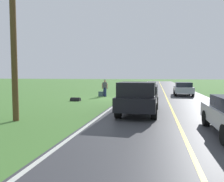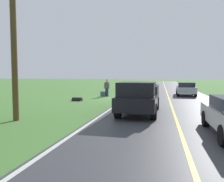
{
  "view_description": "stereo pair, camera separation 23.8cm",
  "coord_description": "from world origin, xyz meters",
  "px_view_note": "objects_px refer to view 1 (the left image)",
  "views": [
    {
      "loc": [
        -3.87,
        20.71,
        2.19
      ],
      "look_at": [
        -1.5,
        8.69,
        1.32
      ],
      "focal_mm": 36.09,
      "sensor_mm": 36.0,
      "label": 1
    },
    {
      "loc": [
        -4.1,
        20.66,
        2.19
      ],
      "look_at": [
        -1.5,
        8.69,
        1.32
      ],
      "focal_mm": 36.09,
      "sensor_mm": 36.0,
      "label": 2
    }
  ],
  "objects_px": {
    "hitchhiker_walking": "(105,87)",
    "pickup_truck_passing": "(139,97)",
    "suitcase_carried": "(101,94)",
    "sedan_near_oncoming": "(183,88)",
    "utility_pole_roadside": "(14,42)"
  },
  "relations": [
    {
      "from": "sedan_near_oncoming",
      "to": "hitchhiker_walking",
      "type": "bearing_deg",
      "value": 19.91
    },
    {
      "from": "suitcase_carried",
      "to": "pickup_truck_passing",
      "type": "bearing_deg",
      "value": 28.27
    },
    {
      "from": "pickup_truck_passing",
      "to": "utility_pole_roadside",
      "type": "xyz_separation_m",
      "value": [
        5.63,
        3.07,
        2.75
      ]
    },
    {
      "from": "pickup_truck_passing",
      "to": "sedan_near_oncoming",
      "type": "relative_size",
      "value": 1.22
    },
    {
      "from": "hitchhiker_walking",
      "to": "pickup_truck_passing",
      "type": "height_order",
      "value": "pickup_truck_passing"
    },
    {
      "from": "hitchhiker_walking",
      "to": "sedan_near_oncoming",
      "type": "relative_size",
      "value": 0.39
    },
    {
      "from": "sedan_near_oncoming",
      "to": "utility_pole_roadside",
      "type": "xyz_separation_m",
      "value": [
        9.46,
        15.65,
        2.96
      ]
    },
    {
      "from": "hitchhiker_walking",
      "to": "pickup_truck_passing",
      "type": "bearing_deg",
      "value": 113.34
    },
    {
      "from": "suitcase_carried",
      "to": "utility_pole_roadside",
      "type": "distance_m",
      "value": 13.2
    },
    {
      "from": "suitcase_carried",
      "to": "utility_pole_roadside",
      "type": "bearing_deg",
      "value": -1.92
    },
    {
      "from": "hitchhiker_walking",
      "to": "suitcase_carried",
      "type": "xyz_separation_m",
      "value": [
        0.42,
        0.06,
        -0.73
      ]
    },
    {
      "from": "suitcase_carried",
      "to": "sedan_near_oncoming",
      "type": "xyz_separation_m",
      "value": [
        -8.43,
        -2.96,
        0.5
      ]
    },
    {
      "from": "pickup_truck_passing",
      "to": "suitcase_carried",
      "type": "bearing_deg",
      "value": -64.45
    },
    {
      "from": "sedan_near_oncoming",
      "to": "pickup_truck_passing",
      "type": "bearing_deg",
      "value": 73.08
    },
    {
      "from": "hitchhiker_walking",
      "to": "suitcase_carried",
      "type": "height_order",
      "value": "hitchhiker_walking"
    }
  ]
}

